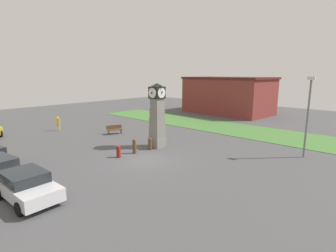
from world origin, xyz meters
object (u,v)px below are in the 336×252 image
at_px(bollard_near_tower, 150,144).
at_px(bollard_mid_row, 134,146).
at_px(bollard_far_row, 119,151).
at_px(car_by_building, 27,186).
at_px(street_lamp_near_road, 308,111).
at_px(bench, 114,129).
at_px(pedestrian_near_bench, 58,123).
at_px(clock_tower, 157,116).

distance_m(bollard_near_tower, bollard_mid_row, 1.53).
relative_size(bollard_near_tower, bollard_mid_row, 0.87).
bearing_deg(bollard_near_tower, bollard_far_row, -94.39).
distance_m(car_by_building, street_lamp_near_road, 18.52).
xyz_separation_m(bollard_near_tower, bench, (-6.86, 1.44, 0.02)).
bearing_deg(street_lamp_near_road, bench, -163.35).
bearing_deg(street_lamp_near_road, bollard_far_row, -136.93).
height_order(bollard_far_row, car_by_building, car_by_building).
xyz_separation_m(pedestrian_near_bench, street_lamp_near_road, (22.50, 8.25, 2.56)).
xyz_separation_m(bollard_mid_row, pedestrian_near_bench, (-12.49, -0.29, 0.31)).
xyz_separation_m(bench, street_lamp_near_road, (16.72, 5.00, 2.93)).
bearing_deg(bollard_near_tower, bench, 168.17).
bearing_deg(bench, bollard_near_tower, -11.83).
height_order(bollard_near_tower, bench, bollard_near_tower).
relative_size(pedestrian_near_bench, street_lamp_near_road, 0.27).
bearing_deg(pedestrian_near_bench, bollard_mid_row, 1.34).
bearing_deg(bollard_near_tower, bollard_mid_row, -95.75).
relative_size(bollard_near_tower, pedestrian_near_bench, 0.64).
xyz_separation_m(clock_tower, bench, (-6.68, 0.40, -2.11)).
bearing_deg(pedestrian_near_bench, bollard_far_row, -5.41).
bearing_deg(bollard_far_row, clock_tower, 89.29).
height_order(pedestrian_near_bench, street_lamp_near_road, street_lamp_near_road).
relative_size(bollard_mid_row, bollard_far_row, 1.27).
bearing_deg(bollard_mid_row, street_lamp_near_road, 38.49).
relative_size(car_by_building, bench, 2.35).
distance_m(bollard_near_tower, pedestrian_near_bench, 12.78).
bearing_deg(clock_tower, car_by_building, -79.33).
bearing_deg(bollard_far_row, bench, 146.29).
bearing_deg(bollard_near_tower, car_by_building, -79.25).
bearing_deg(bollard_mid_row, car_by_building, -76.42).
relative_size(bollard_far_row, pedestrian_near_bench, 0.58).
relative_size(bench, street_lamp_near_road, 0.28).
relative_size(bollard_mid_row, bench, 0.69).
relative_size(bollard_far_row, street_lamp_near_road, 0.15).
bearing_deg(car_by_building, bollard_near_tower, 100.75).
distance_m(clock_tower, bollard_mid_row, 3.27).
bearing_deg(pedestrian_near_bench, bench, 29.33).
height_order(bollard_near_tower, bollard_mid_row, bollard_mid_row).
xyz_separation_m(bollard_mid_row, street_lamp_near_road, (10.01, 7.95, 2.87)).
bearing_deg(clock_tower, bollard_mid_row, -89.40).
relative_size(clock_tower, car_by_building, 1.36).
distance_m(bollard_mid_row, street_lamp_near_road, 13.10).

